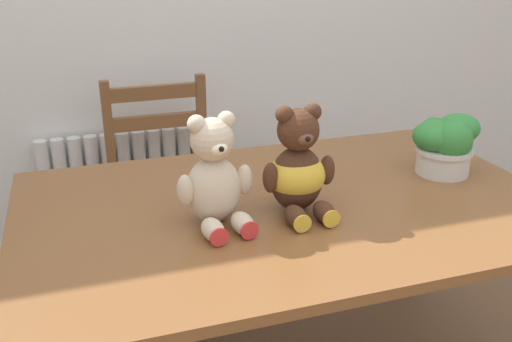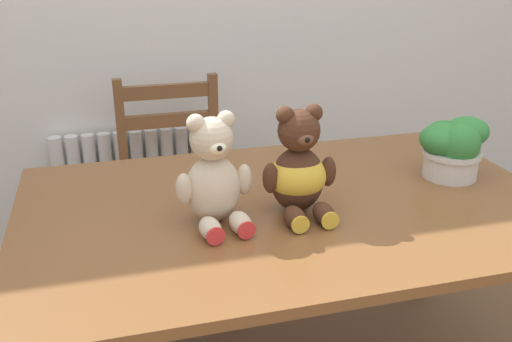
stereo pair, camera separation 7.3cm
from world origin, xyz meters
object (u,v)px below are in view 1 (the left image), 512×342
Objects in this scene: teddy_bear_left at (215,178)px; teddy_bear_right at (298,170)px; potted_plant at (445,142)px; wooden_chair_behind at (165,186)px.

teddy_bear_right is (0.24, 0.00, -0.01)m from teddy_bear_left.
potted_plant is at bearing -169.97° from teddy_bear_right.
teddy_bear_left is at bearing -172.02° from potted_plant.
potted_plant reaches higher than wooden_chair_behind.
teddy_bear_left reaches higher than wooden_chair_behind.
teddy_bear_right is 0.57m from potted_plant.
teddy_bear_left is 1.35× the size of potted_plant.
teddy_bear_left reaches higher than potted_plant.
teddy_bear_right is 1.36× the size of potted_plant.
wooden_chair_behind is 2.97× the size of teddy_bear_left.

